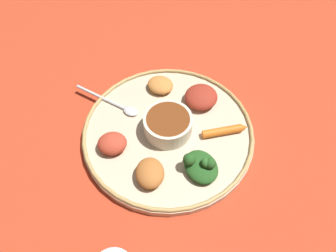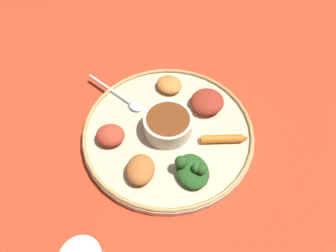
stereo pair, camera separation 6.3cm
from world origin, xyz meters
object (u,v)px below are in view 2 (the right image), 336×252
Objects in this scene: carrot_near_spoon at (224,139)px; spoon at (123,98)px; center_bowl at (168,124)px; greens_pile at (192,170)px.

spoon is at bearing -42.01° from carrot_near_spoon.
center_bowl reaches higher than spoon.
greens_pile is at bearing 32.55° from carrot_near_spoon.
center_bowl is at bearing 125.55° from spoon.
carrot_near_spoon reaches higher than spoon.
greens_pile reaches higher than carrot_near_spoon.
center_bowl is 0.11m from greens_pile.
greens_pile is (-0.10, 0.22, 0.01)m from spoon.
carrot_near_spoon is at bearing 137.99° from spoon.
greens_pile is at bearing 99.73° from center_bowl.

